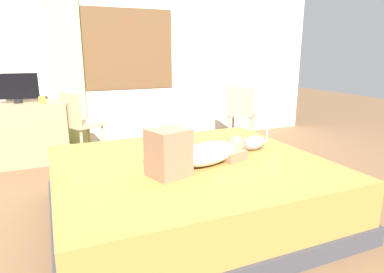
% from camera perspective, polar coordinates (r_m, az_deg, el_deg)
% --- Properties ---
extents(ground_plane, '(16.00, 16.00, 0.00)m').
position_cam_1_polar(ground_plane, '(2.92, -1.78, -12.97)').
color(ground_plane, brown).
extents(back_wall_with_window, '(6.40, 0.14, 2.90)m').
position_cam_1_polar(back_wall_with_window, '(4.93, -12.77, 15.28)').
color(back_wall_with_window, silver).
rests_on(back_wall_with_window, ground).
extents(bed, '(2.15, 1.90, 0.48)m').
position_cam_1_polar(bed, '(2.77, -0.25, -9.04)').
color(bed, '#38383D').
rests_on(bed, ground).
extents(person_lying, '(0.93, 0.50, 0.34)m').
position_cam_1_polar(person_lying, '(2.54, 1.09, -2.72)').
color(person_lying, silver).
rests_on(person_lying, bed).
extents(cat, '(0.36, 0.14, 0.21)m').
position_cam_1_polar(cat, '(3.01, 10.18, -1.11)').
color(cat, gray).
rests_on(cat, bed).
extents(desk, '(0.90, 0.56, 0.74)m').
position_cam_1_polar(desk, '(4.55, -26.17, 0.57)').
color(desk, '#997A56').
rests_on(desk, ground).
extents(tv_monitor, '(0.48, 0.10, 0.35)m').
position_cam_1_polar(tv_monitor, '(4.47, -27.74, 7.37)').
color(tv_monitor, black).
rests_on(tv_monitor, desk).
extents(cup, '(0.07, 0.07, 0.09)m').
position_cam_1_polar(cup, '(4.28, -24.23, 5.65)').
color(cup, gold).
rests_on(cup, desk).
extents(chair_by_desk, '(0.51, 0.51, 0.86)m').
position_cam_1_polar(chair_by_desk, '(4.31, -18.71, 2.49)').
color(chair_by_desk, tan).
rests_on(chair_by_desk, ground).
extents(chair_spare, '(0.54, 0.54, 0.86)m').
position_cam_1_polar(chair_spare, '(4.87, 8.35, 4.38)').
color(chair_spare, tan).
rests_on(chair_spare, ground).
extents(curtain_left, '(0.44, 0.06, 2.36)m').
position_cam_1_polar(curtain_left, '(4.73, -20.84, 11.50)').
color(curtain_left, '#ADCC75').
rests_on(curtain_left, ground).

